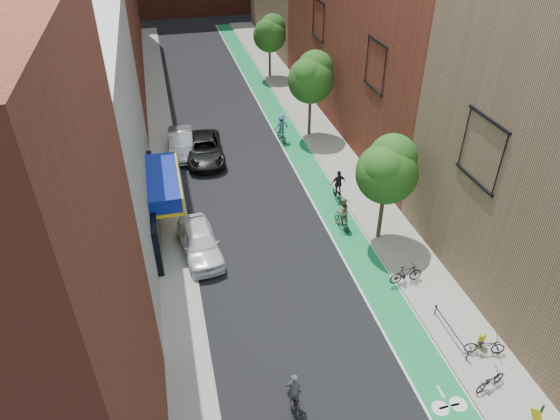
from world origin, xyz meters
TOP-DOWN VIEW (x-y plane):
  - ground at (0.00, 0.00)m, footprint 160.00×160.00m
  - bike_lane at (4.00, 26.00)m, footprint 2.00×68.00m
  - sidewalk_left at (-6.00, 26.00)m, footprint 2.00×68.00m
  - sidewalk_right at (6.50, 26.00)m, footprint 3.00×68.00m
  - building_left_white at (-11.00, 14.00)m, footprint 8.00×20.00m
  - tree_near at (5.65, 10.02)m, footprint 3.40×3.36m
  - tree_mid at (5.65, 24.02)m, footprint 3.55×3.53m
  - tree_far at (5.65, 38.02)m, footprint 3.30×3.25m
  - parked_car_white at (-4.60, 11.04)m, footprint 2.43×5.01m
  - parked_car_black at (-3.02, 22.08)m, footprint 2.87×5.85m
  - parked_car_silver at (-4.60, 23.40)m, footprint 2.03×5.12m
  - cyclist_lead at (-2.09, 0.46)m, footprint 0.72×1.76m
  - cyclist_lane_near at (3.88, 11.47)m, footprint 0.95×1.67m
  - cyclist_lane_mid at (4.70, 14.45)m, footprint 1.07×1.66m
  - cyclist_lane_far at (3.20, 23.58)m, footprint 1.33×1.69m
  - parked_bike_near at (5.94, -0.65)m, footprint 1.63×0.92m
  - parked_bike_mid at (5.40, 6.04)m, footprint 1.81×0.56m
  - parked_bike_far at (6.73, 0.99)m, footprint 1.87×1.10m
  - fire_hydrant at (6.77, 1.31)m, footprint 0.29×0.29m

SIDE VIEW (x-z plane):
  - ground at x=0.00m, z-range 0.00..0.00m
  - bike_lane at x=4.00m, z-range 0.00..0.01m
  - sidewalk_left at x=-6.00m, z-range 0.00..0.15m
  - sidewalk_right at x=6.50m, z-range 0.00..0.15m
  - parked_bike_near at x=5.94m, z-range 0.15..0.96m
  - fire_hydrant at x=6.77m, z-range 0.18..1.00m
  - parked_bike_far at x=6.73m, z-range 0.15..1.08m
  - cyclist_lead at x=-2.09m, z-range -0.33..1.60m
  - parked_bike_mid at x=5.40m, z-range 0.15..1.23m
  - parked_car_black at x=-3.02m, z-range 0.00..1.60m
  - parked_car_white at x=-4.60m, z-range 0.00..1.65m
  - parked_car_silver at x=-4.60m, z-range 0.00..1.66m
  - cyclist_lane_mid at x=4.70m, z-range -0.23..1.89m
  - cyclist_lane_near at x=3.88m, z-range -0.14..1.91m
  - cyclist_lane_far at x=3.20m, z-range -0.08..2.15m
  - tree_far at x=5.65m, z-range 1.40..7.60m
  - tree_near at x=5.65m, z-range 1.45..7.87m
  - tree_mid at x=5.65m, z-range 1.52..8.26m
  - building_left_white at x=-11.00m, z-range 0.00..12.00m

